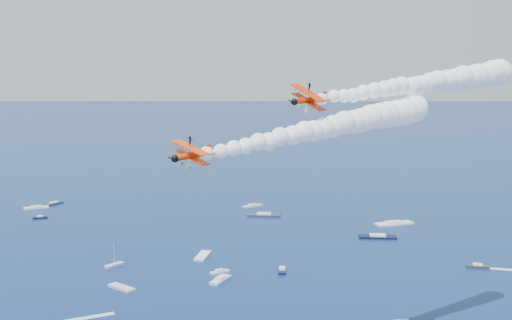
{
  "coord_description": "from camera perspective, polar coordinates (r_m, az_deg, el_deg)",
  "views": [
    {
      "loc": [
        13.04,
        -96.54,
        65.57
      ],
      "look_at": [
        3.95,
        15.11,
        48.16
      ],
      "focal_mm": 46.55,
      "sensor_mm": 36.0,
      "label": 1
    }
  ],
  "objects": [
    {
      "name": "boat_wakes",
      "position": [
        182.02,
        -4.89,
        -12.31
      ],
      "size": [
        197.19,
        75.57,
        0.04
      ],
      "color": "white",
      "rests_on": "ground"
    },
    {
      "name": "biplane_lead",
      "position": [
        122.99,
        4.62,
        5.18
      ],
      "size": [
        12.33,
        12.92,
        8.47
      ],
      "primitive_type": null,
      "rotation": [
        -0.33,
        0.07,
        3.81
      ],
      "color": "red"
    },
    {
      "name": "smoke_trail_lead",
      "position": [
        142.55,
        13.92,
        6.33
      ],
      "size": [
        60.26,
        58.73,
        10.28
      ],
      "primitive_type": null,
      "rotation": [
        0.0,
        0.0,
        3.81
      ],
      "color": "white"
    },
    {
      "name": "spectator_boats",
      "position": [
        224.43,
        1.06,
        -8.06
      ],
      "size": [
        236.37,
        165.75,
        0.7
      ],
      "color": "white",
      "rests_on": "ground"
    },
    {
      "name": "biplane_trail",
      "position": [
        103.28,
        -5.48,
        0.42
      ],
      "size": [
        11.37,
        11.73,
        6.88
      ],
      "primitive_type": null,
      "rotation": [
        -0.18,
        0.07,
        3.92
      ],
      "color": "#F63D05"
    },
    {
      "name": "smoke_trail_trail",
      "position": [
        121.58,
        5.87,
        2.73
      ],
      "size": [
        60.32,
        60.31,
        10.28
      ],
      "primitive_type": null,
      "rotation": [
        0.0,
        0.0,
        3.92
      ],
      "color": "white"
    }
  ]
}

